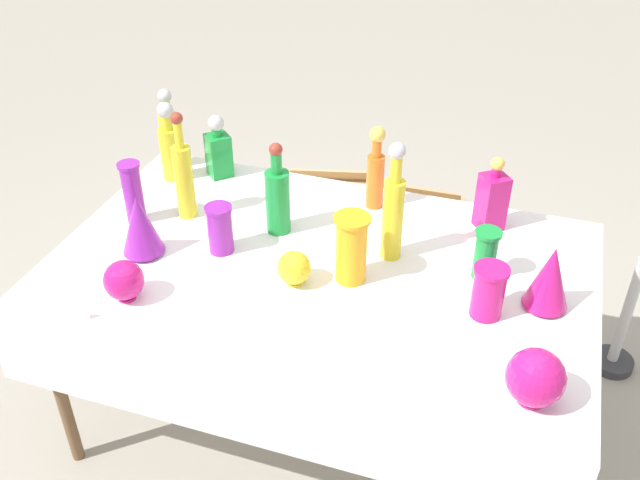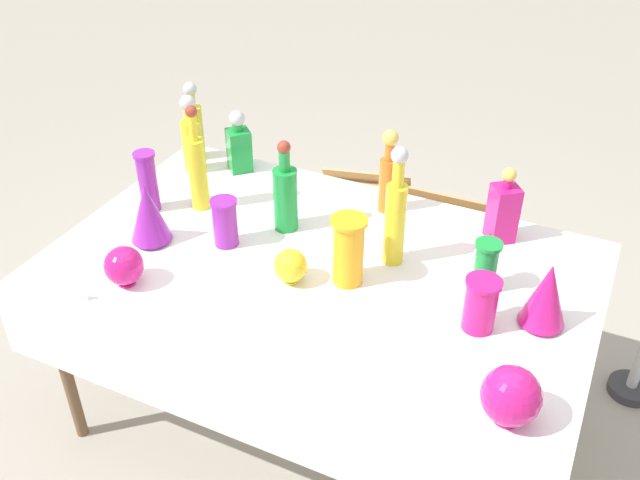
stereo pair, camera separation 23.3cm
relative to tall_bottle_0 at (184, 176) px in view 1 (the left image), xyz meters
name	(u,v)px [view 1 (the left image)]	position (x,y,z in m)	size (l,w,h in m)	color
ground_plane	(320,418)	(0.56, -0.14, -0.92)	(40.00, 40.00, 0.00)	#A0998C
display_table	(317,282)	(0.56, -0.17, -0.22)	(1.80, 1.13, 0.76)	white
tall_bottle_0	(184,176)	(0.00, 0.00, 0.00)	(0.07, 0.07, 0.41)	yellow
tall_bottle_1	(170,146)	(-0.18, 0.23, -0.02)	(0.08, 0.08, 0.33)	yellow
tall_bottle_2	(278,197)	(0.36, 0.01, -0.03)	(0.09, 0.09, 0.35)	#198C38
tall_bottle_3	(170,134)	(-0.24, 0.33, -0.02)	(0.07, 0.07, 0.33)	yellow
tall_bottle_4	(376,171)	(0.64, 0.28, -0.02)	(0.07, 0.07, 0.33)	orange
tall_bottle_5	(393,210)	(0.77, -0.01, 0.02)	(0.07, 0.07, 0.43)	yellow
square_decanter_0	(218,150)	(-0.02, 0.31, -0.05)	(0.12, 0.12, 0.26)	#198C38
square_decanter_1	(492,199)	(1.07, 0.27, -0.05)	(0.12, 0.12, 0.28)	#C61972
slender_vase_0	(133,191)	(-0.16, -0.09, -0.04)	(0.08, 0.08, 0.24)	purple
slender_vase_1	(220,227)	(0.21, -0.17, -0.07)	(0.09, 0.09, 0.18)	purple
slender_vase_2	(489,290)	(1.12, -0.22, -0.07)	(0.11, 0.11, 0.17)	#C61972
slender_vase_3	(351,247)	(0.68, -0.18, -0.04)	(0.12, 0.12, 0.24)	orange
slender_vase_4	(486,252)	(1.09, -0.03, -0.07)	(0.09, 0.09, 0.18)	#198C38
fluted_vase_0	(550,277)	(1.29, -0.13, -0.05)	(0.14, 0.14, 0.22)	#C61972
fluted_vase_1	(140,224)	(-0.03, -0.27, -0.05)	(0.14, 0.14, 0.22)	purple
round_bowl_0	(294,268)	(0.52, -0.26, -0.10)	(0.11, 0.11, 0.12)	yellow
round_bowl_1	(124,280)	(0.04, -0.50, -0.09)	(0.13, 0.13, 0.13)	#C61972
round_bowl_2	(536,378)	(1.28, -0.54, -0.08)	(0.16, 0.16, 0.16)	#C61972
price_tag_left	(81,314)	(-0.04, -0.63, -0.15)	(0.05, 0.01, 0.03)	white
cardboard_box_behind_left	(409,240)	(0.67, 0.94, -0.75)	(0.49, 0.38, 0.43)	tan
cardboard_box_behind_right	(328,212)	(0.19, 1.12, -0.79)	(0.60, 0.48, 0.35)	tan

